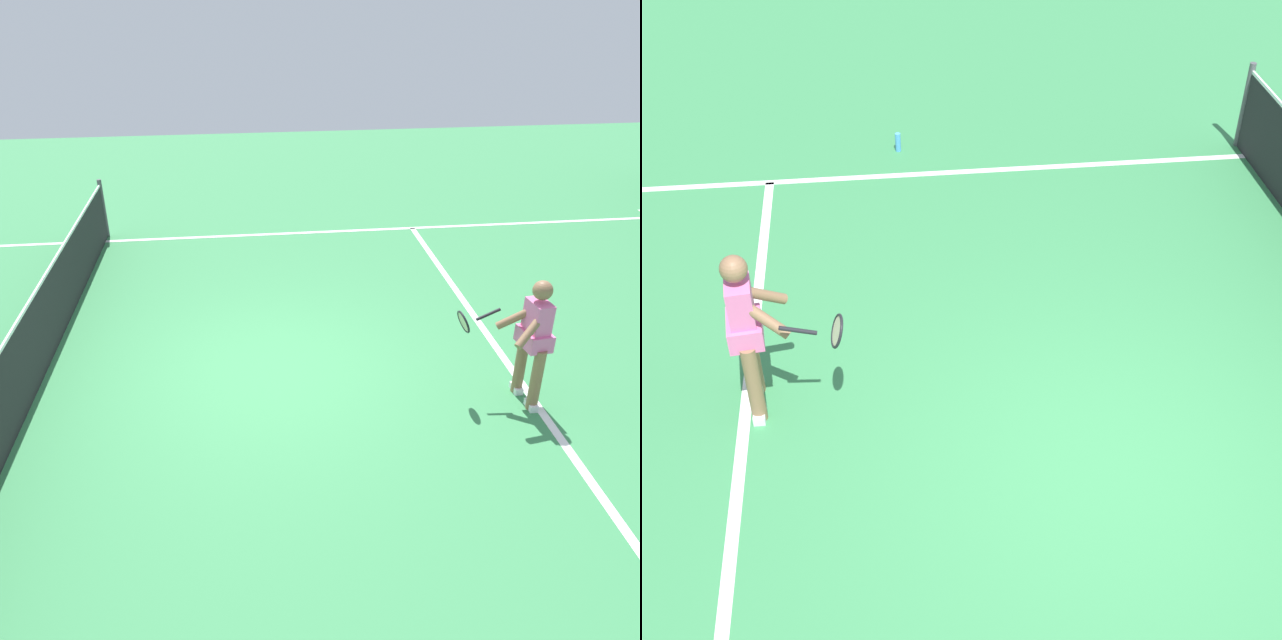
{
  "view_description": "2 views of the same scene",
  "coord_description": "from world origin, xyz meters",
  "views": [
    {
      "loc": [
        -7.03,
        0.29,
        4.51
      ],
      "look_at": [
        -0.11,
        -0.56,
        0.75
      ],
      "focal_mm": 36.57,
      "sensor_mm": 36.0,
      "label": 1
    },
    {
      "loc": [
        4.85,
        -1.77,
        5.49
      ],
      "look_at": [
        -0.84,
        -1.13,
        0.9
      ],
      "focal_mm": 50.74,
      "sensor_mm": 36.0,
      "label": 2
    }
  ],
  "objects": [
    {
      "name": "sideline_right_marking",
      "position": [
        4.84,
        0.0,
        0.0
      ],
      "size": [
        0.1,
        19.16,
        0.01
      ],
      "primitive_type": "cube",
      "color": "white",
      "rests_on": "ground"
    },
    {
      "name": "ground_plane",
      "position": [
        0.0,
        0.0,
        0.0
      ],
      "size": [
        27.51,
        27.51,
        0.0
      ],
      "primitive_type": "plane",
      "color": "#38844C"
    },
    {
      "name": "court_net",
      "position": [
        0.0,
        2.91,
        0.52
      ],
      "size": [
        10.36,
        0.08,
        1.1
      ],
      "color": "#4C4C51",
      "rests_on": "ground"
    },
    {
      "name": "service_line_marking",
      "position": [
        0.0,
        -3.0,
        0.0
      ],
      "size": [
        9.68,
        0.1,
        0.01
      ],
      "primitive_type": "cube",
      "color": "white",
      "rests_on": "ground"
    },
    {
      "name": "tennis_player",
      "position": [
        -0.99,
        -2.86,
        0.85
      ],
      "size": [
        0.73,
        0.99,
        1.55
      ],
      "color": "#8C6647",
      "rests_on": "ground"
    }
  ]
}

